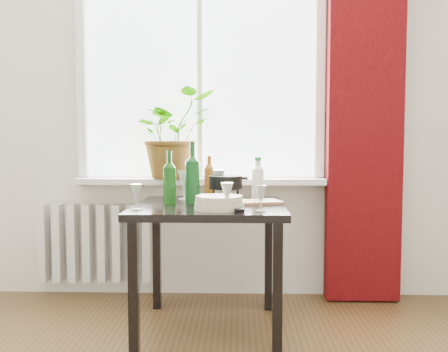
{
  "coord_description": "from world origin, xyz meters",
  "views": [
    {
      "loc": [
        0.27,
        -1.29,
        1.1
      ],
      "look_at": [
        0.19,
        1.55,
        0.9
      ],
      "focal_mm": 40.0,
      "sensor_mm": 36.0,
      "label": 1
    }
  ],
  "objects_px": {
    "cleaning_bottle": "(258,178)",
    "wineglass_front_right": "(227,197)",
    "wine_bottle_left": "(170,177)",
    "wineglass_front_left": "(136,197)",
    "potted_plant": "(172,134)",
    "wineglass_back_center": "(219,185)",
    "tv_remote": "(238,209)",
    "radiator": "(95,243)",
    "wineglass_far_right": "(261,198)",
    "wineglass_back_left": "(184,185)",
    "cutting_board": "(256,202)",
    "bottle_amber": "(210,176)",
    "plate_stack": "(219,203)",
    "table": "(209,220)",
    "wine_bottle_right": "(193,172)",
    "fondue_pot": "(226,188)"
  },
  "relations": [
    {
      "from": "plate_stack",
      "to": "potted_plant",
      "type": "bearing_deg",
      "value": 113.45
    },
    {
      "from": "wineglass_far_right",
      "to": "wineglass_front_left",
      "type": "relative_size",
      "value": 0.99
    },
    {
      "from": "wineglass_back_center",
      "to": "cutting_board",
      "type": "xyz_separation_m",
      "value": [
        0.22,
        -0.14,
        -0.09
      ]
    },
    {
      "from": "radiator",
      "to": "plate_stack",
      "type": "distance_m",
      "value": 1.31
    },
    {
      "from": "wineglass_front_left",
      "to": "cutting_board",
      "type": "relative_size",
      "value": 0.49
    },
    {
      "from": "cleaning_bottle",
      "to": "wineglass_front_right",
      "type": "height_order",
      "value": "cleaning_bottle"
    },
    {
      "from": "wineglass_back_center",
      "to": "wine_bottle_left",
      "type": "bearing_deg",
      "value": -147.78
    },
    {
      "from": "potted_plant",
      "to": "bottle_amber",
      "type": "xyz_separation_m",
      "value": [
        0.27,
        -0.26,
        -0.27
      ]
    },
    {
      "from": "wineglass_far_right",
      "to": "cutting_board",
      "type": "distance_m",
      "value": 0.35
    },
    {
      "from": "tv_remote",
      "to": "radiator",
      "type": "bearing_deg",
      "value": 131.29
    },
    {
      "from": "radiator",
      "to": "tv_remote",
      "type": "xyz_separation_m",
      "value": [
        1.01,
        -0.89,
        0.37
      ]
    },
    {
      "from": "wineglass_back_center",
      "to": "tv_remote",
      "type": "distance_m",
      "value": 0.47
    },
    {
      "from": "potted_plant",
      "to": "wineglass_back_center",
      "type": "relative_size",
      "value": 3.17
    },
    {
      "from": "radiator",
      "to": "wineglass_back_center",
      "type": "relative_size",
      "value": 4.15
    },
    {
      "from": "wine_bottle_left",
      "to": "plate_stack",
      "type": "distance_m",
      "value": 0.39
    },
    {
      "from": "wineglass_far_right",
      "to": "wineglass_back_center",
      "type": "distance_m",
      "value": 0.53
    },
    {
      "from": "wineglass_back_center",
      "to": "wineglass_front_left",
      "type": "bearing_deg",
      "value": -133.17
    },
    {
      "from": "radiator",
      "to": "wineglass_far_right",
      "type": "relative_size",
      "value": 5.79
    },
    {
      "from": "potted_plant",
      "to": "wineglass_back_left",
      "type": "relative_size",
      "value": 3.33
    },
    {
      "from": "tv_remote",
      "to": "wineglass_front_right",
      "type": "bearing_deg",
      "value": -149.29
    },
    {
      "from": "wine_bottle_left",
      "to": "wineglass_front_left",
      "type": "bearing_deg",
      "value": -117.34
    },
    {
      "from": "wineglass_back_left",
      "to": "cleaning_bottle",
      "type": "bearing_deg",
      "value": 8.1
    },
    {
      "from": "wine_bottle_left",
      "to": "wineglass_back_left",
      "type": "xyz_separation_m",
      "value": [
        0.06,
        0.21,
        -0.06
      ]
    },
    {
      "from": "wineglass_far_right",
      "to": "potted_plant",
      "type": "bearing_deg",
      "value": 122.68
    },
    {
      "from": "wineglass_back_left",
      "to": "wineglass_front_left",
      "type": "bearing_deg",
      "value": -112.53
    },
    {
      "from": "wineglass_back_center",
      "to": "radiator",
      "type": "bearing_deg",
      "value": 153.53
    },
    {
      "from": "bottle_amber",
      "to": "wineglass_front_left",
      "type": "bearing_deg",
      "value": -120.48
    },
    {
      "from": "cleaning_bottle",
      "to": "wineglass_far_right",
      "type": "height_order",
      "value": "cleaning_bottle"
    },
    {
      "from": "fondue_pot",
      "to": "cleaning_bottle",
      "type": "bearing_deg",
      "value": 14.52
    },
    {
      "from": "table",
      "to": "wineglass_back_left",
      "type": "relative_size",
      "value": 4.64
    },
    {
      "from": "radiator",
      "to": "cleaning_bottle",
      "type": "distance_m",
      "value": 1.29
    },
    {
      "from": "table",
      "to": "bottle_amber",
      "type": "relative_size",
      "value": 3.08
    },
    {
      "from": "wine_bottle_right",
      "to": "wineglass_front_left",
      "type": "distance_m",
      "value": 0.42
    },
    {
      "from": "plate_stack",
      "to": "fondue_pot",
      "type": "distance_m",
      "value": 0.36
    },
    {
      "from": "table",
      "to": "wineglass_back_center",
      "type": "bearing_deg",
      "value": 75.36
    },
    {
      "from": "radiator",
      "to": "plate_stack",
      "type": "xyz_separation_m",
      "value": [
        0.91,
        -0.85,
        0.4
      ]
    },
    {
      "from": "bottle_amber",
      "to": "wineglass_back_center",
      "type": "distance_m",
      "value": 0.17
    },
    {
      "from": "radiator",
      "to": "cutting_board",
      "type": "xyz_separation_m",
      "value": [
        1.12,
        -0.59,
        0.37
      ]
    },
    {
      "from": "fondue_pot",
      "to": "tv_remote",
      "type": "bearing_deg",
      "value": -100.84
    },
    {
      "from": "wine_bottle_left",
      "to": "wineglass_front_left",
      "type": "height_order",
      "value": "wine_bottle_left"
    },
    {
      "from": "cleaning_bottle",
      "to": "wineglass_far_right",
      "type": "relative_size",
      "value": 1.89
    },
    {
      "from": "wineglass_back_center",
      "to": "cutting_board",
      "type": "bearing_deg",
      "value": -32.11
    },
    {
      "from": "wine_bottle_left",
      "to": "cleaning_bottle",
      "type": "height_order",
      "value": "wine_bottle_left"
    },
    {
      "from": "potted_plant",
      "to": "wineglass_far_right",
      "type": "height_order",
      "value": "potted_plant"
    },
    {
      "from": "wine_bottle_left",
      "to": "wineglass_front_right",
      "type": "height_order",
      "value": "wine_bottle_left"
    },
    {
      "from": "wine_bottle_left",
      "to": "wine_bottle_right",
      "type": "distance_m",
      "value": 0.14
    },
    {
      "from": "wine_bottle_left",
      "to": "table",
      "type": "bearing_deg",
      "value": -2.15
    },
    {
      "from": "wineglass_far_right",
      "to": "wineglass_back_left",
      "type": "bearing_deg",
      "value": 131.23
    },
    {
      "from": "wineglass_back_center",
      "to": "fondue_pot",
      "type": "height_order",
      "value": "wineglass_back_center"
    },
    {
      "from": "table",
      "to": "cleaning_bottle",
      "type": "distance_m",
      "value": 0.46
    }
  ]
}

